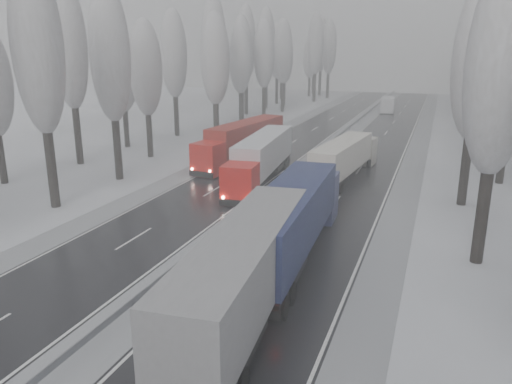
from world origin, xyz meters
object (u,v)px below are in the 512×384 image
Objects in this scene: truck_grey_tarp at (252,262)px; box_truck_distant at (388,104)px; truck_red_white at (261,157)px; truck_blue_box at (295,215)px; truck_cream_box at (346,157)px; truck_red_red at (242,140)px.

box_truck_distant is (-2.30, 79.34, -1.11)m from truck_grey_tarp.
box_truck_distant is at bearing 79.45° from truck_red_white.
truck_blue_box reaches higher than box_truck_distant.
truck_red_red is (-11.66, 3.66, 0.24)m from truck_cream_box.
truck_red_white is 8.66m from truck_red_red.
truck_red_white is at bearing -98.59° from box_truck_distant.
box_truck_distant is (-1.78, 53.71, -0.73)m from truck_cream_box.
truck_red_red is at bearing 107.74° from truck_grey_tarp.
truck_cream_box is at bearing -10.93° from truck_red_red.
truck_cream_box is (-0.52, 18.77, -0.37)m from truck_blue_box.
truck_red_white is at bearing 113.35° from truck_blue_box.
truck_blue_box is 1.05× the size of truck_red_red.
truck_blue_box is (-0.00, 6.86, -0.01)m from truck_grey_tarp.
truck_grey_tarp is 31.72m from truck_red_red.
truck_grey_tarp is 23.27m from truck_red_white.
truck_cream_box is 0.91× the size of truck_red_white.
truck_red_white is at bearing -50.17° from truck_red_red.
truck_red_white is 0.99× the size of truck_red_red.
truck_blue_box reaches higher than truck_cream_box.
truck_red_white is (-5.12, -57.28, 0.93)m from box_truck_distant.
truck_red_red is (-4.76, 7.24, 0.03)m from truck_red_white.
truck_blue_box reaches higher than truck_red_red.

